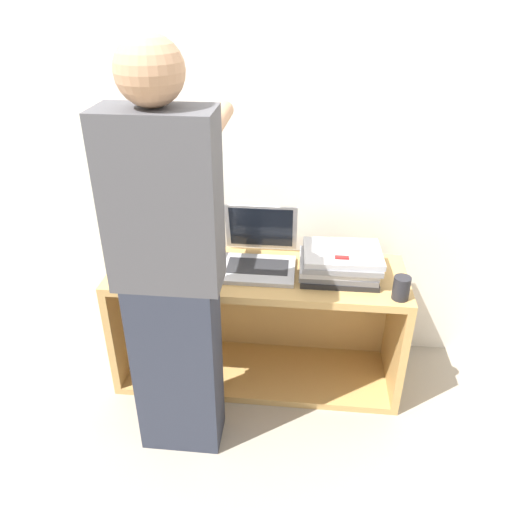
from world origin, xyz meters
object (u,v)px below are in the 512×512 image
(laptop_stack_left, at_px, (177,257))
(laptop_stack_right, at_px, (340,263))
(person, at_px, (170,273))
(mug, at_px, (401,288))
(laptop_open, at_px, (259,255))

(laptop_stack_left, xyz_separation_m, laptop_stack_right, (0.76, -0.00, 0.01))
(laptop_stack_right, distance_m, person, 0.81)
(laptop_stack_left, relative_size, person, 0.21)
(laptop_stack_right, xyz_separation_m, mug, (0.25, -0.16, -0.01))
(laptop_open, xyz_separation_m, laptop_stack_right, (0.38, -0.05, 0.01))
(laptop_stack_left, bearing_deg, laptop_stack_right, -0.08)
(person, bearing_deg, laptop_open, 59.17)
(laptop_open, distance_m, person, 0.59)
(laptop_stack_right, relative_size, mug, 3.55)
(laptop_open, height_order, laptop_stack_right, laptop_open)
(laptop_open, height_order, laptop_stack_left, laptop_open)
(laptop_open, distance_m, mug, 0.67)
(laptop_stack_right, bearing_deg, mug, -32.99)
(laptop_stack_right, bearing_deg, laptop_stack_left, 179.92)
(laptop_stack_right, bearing_deg, laptop_open, 171.71)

